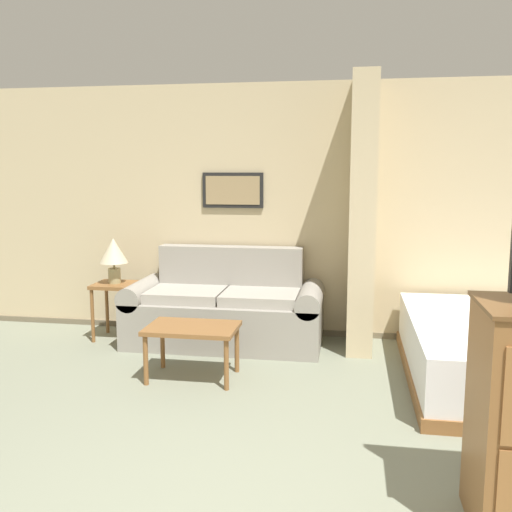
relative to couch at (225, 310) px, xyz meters
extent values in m
cube|color=#CCB78E|center=(0.73, 0.48, 0.96)|extent=(7.15, 0.12, 2.60)
cube|color=#70644E|center=(0.73, 0.41, -0.31)|extent=(7.15, 0.02, 0.06)
cube|color=black|center=(0.00, 0.40, 1.18)|extent=(0.64, 0.02, 0.36)
cube|color=#9E845B|center=(0.00, 0.39, 1.18)|extent=(0.57, 0.01, 0.29)
cube|color=#CCB78E|center=(1.32, 0.07, 0.96)|extent=(0.24, 0.69, 2.60)
cube|color=gray|center=(0.00, -0.04, -0.11)|extent=(1.49, 0.84, 0.45)
cube|color=gray|center=(0.00, 0.28, 0.36)|extent=(1.49, 0.20, 0.49)
cube|color=gray|center=(-0.85, -0.04, -0.11)|extent=(0.21, 0.84, 0.45)
cylinder|color=gray|center=(-0.85, -0.04, 0.16)|extent=(0.24, 0.84, 0.24)
cube|color=gray|center=(0.85, -0.04, -0.11)|extent=(0.21, 0.84, 0.45)
cylinder|color=gray|center=(0.85, -0.04, 0.16)|extent=(0.24, 0.84, 0.24)
cube|color=#A49F94|center=(-0.37, -0.09, 0.16)|extent=(0.72, 0.60, 0.10)
cube|color=#A49F94|center=(0.37, -0.09, 0.16)|extent=(0.72, 0.60, 0.10)
cube|color=brown|center=(-0.05, -1.01, 0.09)|extent=(0.74, 0.50, 0.04)
cylinder|color=brown|center=(-0.39, -1.22, -0.13)|extent=(0.04, 0.04, 0.41)
cylinder|color=brown|center=(0.28, -1.22, -0.13)|extent=(0.04, 0.04, 0.41)
cylinder|color=brown|center=(-0.39, -0.80, -0.13)|extent=(0.04, 0.04, 0.41)
cylinder|color=brown|center=(0.28, -0.80, -0.13)|extent=(0.04, 0.04, 0.41)
cube|color=brown|center=(-1.15, -0.03, 0.22)|extent=(0.41, 0.41, 0.04)
cylinder|color=brown|center=(-1.32, -0.20, -0.07)|extent=(0.04, 0.04, 0.54)
cylinder|color=brown|center=(-0.98, -0.20, -0.07)|extent=(0.04, 0.04, 0.54)
cylinder|color=brown|center=(-1.32, 0.15, -0.07)|extent=(0.04, 0.04, 0.54)
cylinder|color=brown|center=(-0.98, 0.15, -0.07)|extent=(0.04, 0.04, 0.54)
cylinder|color=tan|center=(-1.15, -0.03, 0.32)|extent=(0.13, 0.13, 0.15)
cylinder|color=tan|center=(-1.15, -0.03, 0.42)|extent=(0.02, 0.02, 0.06)
cone|color=beige|center=(-1.15, -0.03, 0.58)|extent=(0.29, 0.29, 0.25)
cube|color=white|center=(2.63, 0.12, 0.12)|extent=(1.69, 0.36, 0.10)
camera|label=1|loc=(1.22, -5.42, 1.38)|focal=40.00mm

